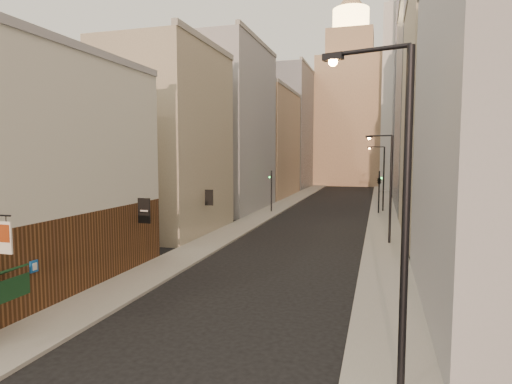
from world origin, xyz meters
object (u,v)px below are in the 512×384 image
object	(u,v)px
clock_tower	(349,107)
traffic_light_right	(379,181)
streetlamp_near	(397,201)
traffic_light_left	(271,183)
white_tower	(404,92)
streetlamp_mid	(388,182)
streetlamp_far	(382,175)

from	to	relation	value
clock_tower	traffic_light_right	distance (m)	51.66
clock_tower	streetlamp_near	xyz separation A→B (m)	(7.48, -87.86, -11.99)
traffic_light_left	streetlamp_near	bearing A→B (deg)	110.24
clock_tower	traffic_light_left	bearing A→B (deg)	-95.85
streetlamp_near	white_tower	bearing A→B (deg)	102.31
clock_tower	traffic_light_left	distance (m)	53.43
streetlamp_mid	white_tower	bearing A→B (deg)	110.04
streetlamp_far	streetlamp_mid	bearing A→B (deg)	-98.09
white_tower	streetlamp_mid	size ratio (longest dim) A/B	4.95
clock_tower	streetlamp_mid	size ratio (longest dim) A/B	5.35
clock_tower	traffic_light_left	size ratio (longest dim) A/B	8.98
streetlamp_near	traffic_light_left	xyz separation A→B (m)	(-12.74, 36.58, -2.10)
streetlamp_far	traffic_light_right	distance (m)	2.26
clock_tower	streetlamp_near	bearing A→B (deg)	-85.13
white_tower	traffic_light_right	bearing A→B (deg)	-96.47
streetlamp_mid	traffic_light_left	distance (m)	19.79
streetlamp_mid	traffic_light_right	world-z (taller)	streetlamp_mid
streetlamp_near	streetlamp_far	size ratio (longest dim) A/B	1.26
streetlamp_far	traffic_light_right	size ratio (longest dim) A/B	1.57
traffic_light_right	streetlamp_mid	bearing A→B (deg)	90.49
streetlamp_near	streetlamp_far	bearing A→B (deg)	105.30
streetlamp_near	streetlamp_mid	distance (m)	21.66
traffic_light_left	traffic_light_right	world-z (taller)	same
white_tower	traffic_light_left	size ratio (longest dim) A/B	8.30
traffic_light_left	streetlamp_mid	bearing A→B (deg)	131.88
streetlamp_far	traffic_light_left	xyz separation A→B (m)	(-12.55, -4.14, -0.93)
streetlamp_near	streetlamp_mid	bearing A→B (deg)	104.57
streetlamp_far	traffic_light_left	size ratio (longest dim) A/B	1.57
traffic_light_right	streetlamp_far	bearing A→B (deg)	-99.48
white_tower	streetlamp_far	world-z (taller)	white_tower
traffic_light_left	traffic_light_right	xyz separation A→B (m)	(12.25, 1.97, 0.35)
white_tower	traffic_light_left	xyz separation A→B (m)	(-16.26, -37.27, -15.06)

